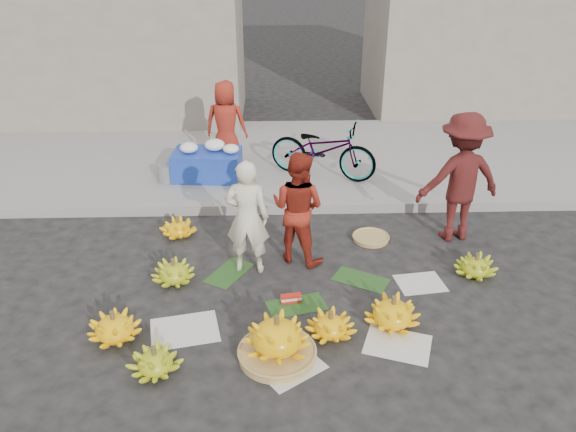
{
  "coord_description": "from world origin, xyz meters",
  "views": [
    {
      "loc": [
        -0.36,
        -5.36,
        3.76
      ],
      "look_at": [
        -0.17,
        0.65,
        0.7
      ],
      "focal_mm": 35.0,
      "sensor_mm": 36.0,
      "label": 1
    }
  ],
  "objects_px": {
    "flower_table": "(208,163)",
    "bicycle": "(323,149)",
    "banana_bunch_0": "(114,327)",
    "vendor_cream": "(247,217)",
    "banana_bunch_4": "(393,313)"
  },
  "relations": [
    {
      "from": "banana_bunch_0",
      "to": "bicycle",
      "type": "relative_size",
      "value": 0.32
    },
    {
      "from": "flower_table",
      "to": "bicycle",
      "type": "bearing_deg",
      "value": 4.87
    },
    {
      "from": "banana_bunch_4",
      "to": "vendor_cream",
      "type": "distance_m",
      "value": 2.02
    },
    {
      "from": "flower_table",
      "to": "bicycle",
      "type": "xyz_separation_m",
      "value": [
        1.89,
        0.0,
        0.21
      ]
    },
    {
      "from": "vendor_cream",
      "to": "banana_bunch_4",
      "type": "bearing_deg",
      "value": 149.43
    },
    {
      "from": "vendor_cream",
      "to": "bicycle",
      "type": "relative_size",
      "value": 0.8
    },
    {
      "from": "banana_bunch_0",
      "to": "flower_table",
      "type": "xyz_separation_m",
      "value": [
        0.58,
        3.97,
        0.23
      ]
    },
    {
      "from": "banana_bunch_4",
      "to": "flower_table",
      "type": "height_order",
      "value": "flower_table"
    },
    {
      "from": "banana_bunch_4",
      "to": "bicycle",
      "type": "relative_size",
      "value": 0.33
    },
    {
      "from": "banana_bunch_0",
      "to": "vendor_cream",
      "type": "distance_m",
      "value": 1.95
    },
    {
      "from": "banana_bunch_0",
      "to": "bicycle",
      "type": "distance_m",
      "value": 4.7
    },
    {
      "from": "banana_bunch_0",
      "to": "banana_bunch_4",
      "type": "height_order",
      "value": "banana_bunch_4"
    },
    {
      "from": "banana_bunch_0",
      "to": "flower_table",
      "type": "distance_m",
      "value": 4.02
    },
    {
      "from": "banana_bunch_4",
      "to": "flower_table",
      "type": "bearing_deg",
      "value": 121.09
    },
    {
      "from": "vendor_cream",
      "to": "flower_table",
      "type": "distance_m",
      "value": 2.79
    }
  ]
}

